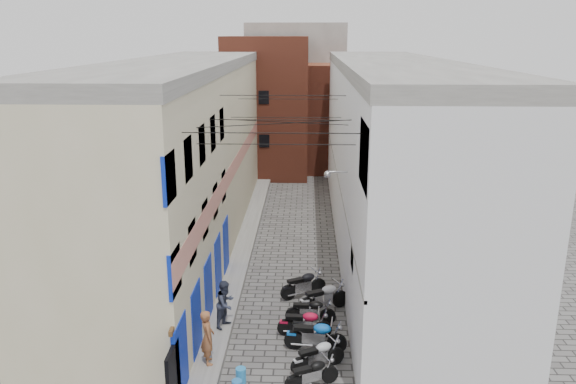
# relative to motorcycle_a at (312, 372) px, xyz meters

# --- Properties ---
(plinth) EXTENTS (0.90, 26.00, 0.25)m
(plinth) POSITION_rel_motorcycle_a_xyz_m (-3.24, 11.78, -0.38)
(plinth) COLOR slate
(plinth) RESTS_ON ground
(building_left) EXTENTS (5.10, 27.00, 9.00)m
(building_left) POSITION_rel_motorcycle_a_xyz_m (-6.17, 11.73, 4.00)
(building_left) COLOR #BFB791
(building_left) RESTS_ON ground
(building_right) EXTENTS (5.94, 26.00, 9.00)m
(building_right) POSITION_rel_motorcycle_a_xyz_m (3.81, 11.78, 4.00)
(building_right) COLOR silver
(building_right) RESTS_ON ground
(building_far_brick_left) EXTENTS (6.00, 6.00, 10.00)m
(building_far_brick_left) POSITION_rel_motorcycle_a_xyz_m (-3.19, 26.78, 4.50)
(building_far_brick_left) COLOR brown
(building_far_brick_left) RESTS_ON ground
(building_far_brick_right) EXTENTS (5.00, 6.00, 8.00)m
(building_far_brick_right) POSITION_rel_motorcycle_a_xyz_m (1.81, 28.78, 3.50)
(building_far_brick_right) COLOR brown
(building_far_brick_right) RESTS_ON ground
(building_far_concrete) EXTENTS (8.00, 5.00, 11.00)m
(building_far_concrete) POSITION_rel_motorcycle_a_xyz_m (-1.19, 32.78, 5.00)
(building_far_concrete) COLOR slate
(building_far_concrete) RESTS_ON ground
(far_shopfront) EXTENTS (2.00, 0.30, 2.40)m
(far_shopfront) POSITION_rel_motorcycle_a_xyz_m (-1.19, 23.98, 0.70)
(far_shopfront) COLOR black
(far_shopfront) RESTS_ON ground
(overhead_wires) EXTENTS (5.80, 13.02, 1.32)m
(overhead_wires) POSITION_rel_motorcycle_a_xyz_m (-1.19, 6.43, 6.62)
(overhead_wires) COLOR black
(overhead_wires) RESTS_ON ground
(motorcycle_a) EXTENTS (1.80, 1.23, 1.00)m
(motorcycle_a) POSITION_rel_motorcycle_a_xyz_m (0.00, 0.00, 0.00)
(motorcycle_a) COLOR black
(motorcycle_a) RESTS_ON ground
(motorcycle_b) EXTENTS (1.92, 1.40, 1.08)m
(motorcycle_b) POSITION_rel_motorcycle_a_xyz_m (0.19, 0.93, 0.04)
(motorcycle_b) COLOR #BCBDC1
(motorcycle_b) RESTS_ON ground
(motorcycle_c) EXTENTS (2.14, 0.87, 1.21)m
(motorcycle_c) POSITION_rel_motorcycle_a_xyz_m (0.13, 2.02, 0.10)
(motorcycle_c) COLOR blue
(motorcycle_c) RESTS_ON ground
(motorcycle_d) EXTENTS (1.93, 0.70, 1.10)m
(motorcycle_d) POSITION_rel_motorcycle_a_xyz_m (-0.24, 2.93, 0.05)
(motorcycle_d) COLOR #B70D30
(motorcycle_d) RESTS_ON ground
(motorcycle_e) EXTENTS (1.85, 0.63, 1.07)m
(motorcycle_e) POSITION_rel_motorcycle_a_xyz_m (-0.03, 3.86, 0.03)
(motorcycle_e) COLOR black
(motorcycle_e) RESTS_ON ground
(motorcycle_f) EXTENTS (2.18, 1.53, 1.22)m
(motorcycle_f) POSITION_rel_motorcycle_a_xyz_m (0.47, 4.84, 0.11)
(motorcycle_f) COLOR silver
(motorcycle_f) RESTS_ON ground
(motorcycle_g) EXTENTS (2.05, 1.52, 1.16)m
(motorcycle_g) POSITION_rel_motorcycle_a_xyz_m (-0.31, 6.01, 0.08)
(motorcycle_g) COLOR black
(motorcycle_g) RESTS_ON ground
(person_a) EXTENTS (0.61, 0.75, 1.77)m
(person_a) POSITION_rel_motorcycle_a_xyz_m (-3.22, 0.81, 0.63)
(person_a) COLOR #975A36
(person_a) RESTS_ON plinth
(person_b) EXTENTS (0.95, 1.03, 1.70)m
(person_b) POSITION_rel_motorcycle_a_xyz_m (-2.99, 3.11, 0.60)
(person_b) COLOR #2F3447
(person_b) RESTS_ON plinth
(water_jug_far) EXTENTS (0.38, 0.38, 0.49)m
(water_jug_far) POSITION_rel_motorcycle_a_xyz_m (-2.13, 0.15, -0.26)
(water_jug_far) COLOR #2A8BD4
(water_jug_far) RESTS_ON ground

